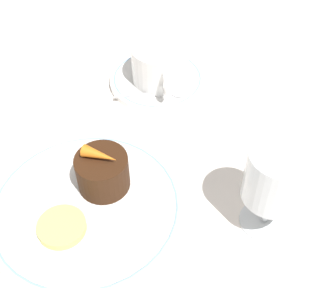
# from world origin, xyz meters

# --- Properties ---
(ground_plane) EXTENTS (3.00, 3.00, 0.00)m
(ground_plane) POSITION_xyz_m (0.00, 0.00, 0.00)
(ground_plane) COLOR white
(dinner_plate) EXTENTS (0.25, 0.25, 0.01)m
(dinner_plate) POSITION_xyz_m (0.02, -0.02, 0.01)
(dinner_plate) COLOR white
(dinner_plate) RESTS_ON ground_plane
(saucer) EXTENTS (0.15, 0.15, 0.01)m
(saucer) POSITION_xyz_m (-0.21, 0.11, 0.01)
(saucer) COLOR white
(saucer) RESTS_ON ground_plane
(coffee_cup) EXTENTS (0.11, 0.09, 0.06)m
(coffee_cup) POSITION_xyz_m (-0.21, 0.11, 0.04)
(coffee_cup) COLOR white
(coffee_cup) RESTS_ON saucer
(spoon) EXTENTS (0.02, 0.11, 0.00)m
(spoon) POSITION_xyz_m (-0.17, 0.10, 0.01)
(spoon) COLOR silver
(spoon) RESTS_ON saucer
(wine_glass) EXTENTS (0.07, 0.07, 0.13)m
(wine_glass) POSITION_xyz_m (0.07, 0.20, 0.08)
(wine_glass) COLOR silver
(wine_glass) RESTS_ON ground_plane
(dessert_cake) EXTENTS (0.07, 0.07, 0.05)m
(dessert_cake) POSITION_xyz_m (-0.01, 0.01, 0.04)
(dessert_cake) COLOR #381E0F
(dessert_cake) RESTS_ON dinner_plate
(carrot_garnish) EXTENTS (0.04, 0.05, 0.02)m
(carrot_garnish) POSITION_xyz_m (-0.01, 0.01, 0.07)
(carrot_garnish) COLOR orange
(carrot_garnish) RESTS_ON dessert_cake
(pineapple_slice) EXTENTS (0.06, 0.06, 0.01)m
(pineapple_slice) POSITION_xyz_m (0.05, -0.05, 0.02)
(pineapple_slice) COLOR #EFE075
(pineapple_slice) RESTS_ON dinner_plate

